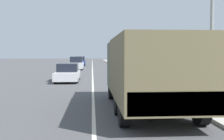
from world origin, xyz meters
The scene contains 9 objects.
ground_plane centered at (0.00, 40.00, 0.00)m, with size 180.00×180.00×0.00m, color #4C4C4F.
lane_centre_stripe centered at (0.00, 40.00, 0.00)m, with size 0.12×120.00×0.00m.
sidewalk_right centered at (4.50, 40.00, 0.06)m, with size 1.80×120.00×0.12m.
grass_strip_right centered at (8.90, 40.00, 0.01)m, with size 7.00×120.00×0.02m.
military_truck centered at (2.01, 12.17, 1.55)m, with size 2.57×7.56×2.68m.
car_nearest_ahead centered at (-1.90, 23.46, 0.62)m, with size 1.71×4.66×1.36m.
car_second_ahead centered at (-2.15, 39.74, 0.77)m, with size 1.81×4.89×1.73m.
car_third_ahead centered at (-2.19, 52.32, 0.73)m, with size 1.82×4.27×1.64m.
lamp_post centered at (4.52, 12.83, 3.84)m, with size 1.69×0.24×6.14m.
Camera 1 is at (-0.05, 1.83, 2.10)m, focal length 45.00 mm.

